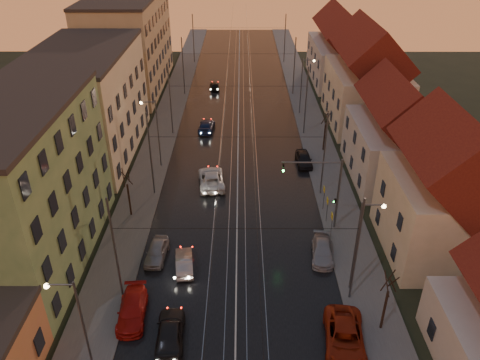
{
  "coord_description": "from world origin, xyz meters",
  "views": [
    {
      "loc": [
        0.35,
        -17.22,
        25.62
      ],
      "look_at": [
        0.27,
        21.84,
        2.92
      ],
      "focal_mm": 35.0,
      "sensor_mm": 36.0,
      "label": 1
    }
  ],
  "objects_px": {
    "street_lamp_2": "(155,127)",
    "parked_left_3": "(157,251)",
    "driving_car_3": "(206,126)",
    "driving_car_4": "(215,86)",
    "street_lamp_1": "(361,239)",
    "street_lamp_3": "(304,81)",
    "driving_car_2": "(211,179)",
    "street_lamp_0": "(78,323)",
    "traffic_light_mast": "(328,186)",
    "parked_left_2": "(132,310)",
    "parked_right_0": "(345,338)",
    "driving_car_1": "(184,262)",
    "driving_car_0": "(170,332)",
    "parked_right_1": "(322,251)",
    "parked_right_2": "(304,159)"
  },
  "relations": [
    {
      "from": "street_lamp_0",
      "to": "street_lamp_3",
      "type": "height_order",
      "value": "same"
    },
    {
      "from": "street_lamp_3",
      "to": "driving_car_1",
      "type": "distance_m",
      "value": 36.44
    },
    {
      "from": "driving_car_3",
      "to": "parked_left_2",
      "type": "relative_size",
      "value": 1.0
    },
    {
      "from": "street_lamp_1",
      "to": "street_lamp_3",
      "type": "bearing_deg",
      "value": 90.0
    },
    {
      "from": "driving_car_0",
      "to": "driving_car_3",
      "type": "distance_m",
      "value": 35.02
    },
    {
      "from": "driving_car_4",
      "to": "parked_left_3",
      "type": "xyz_separation_m",
      "value": [
        -2.79,
        -42.61,
        0.05
      ]
    },
    {
      "from": "driving_car_1",
      "to": "parked_right_1",
      "type": "relative_size",
      "value": 0.9
    },
    {
      "from": "traffic_light_mast",
      "to": "parked_left_2",
      "type": "xyz_separation_m",
      "value": [
        -15.44,
        -10.9,
        -3.91
      ]
    },
    {
      "from": "street_lamp_0",
      "to": "parked_left_3",
      "type": "relative_size",
      "value": 2.02
    },
    {
      "from": "driving_car_4",
      "to": "parked_left_3",
      "type": "bearing_deg",
      "value": 80.68
    },
    {
      "from": "driving_car_1",
      "to": "driving_car_4",
      "type": "distance_m",
      "value": 44.0
    },
    {
      "from": "traffic_light_mast",
      "to": "driving_car_3",
      "type": "xyz_separation_m",
      "value": [
        -12.22,
        21.99,
        -3.92
      ]
    },
    {
      "from": "traffic_light_mast",
      "to": "driving_car_1",
      "type": "relative_size",
      "value": 1.85
    },
    {
      "from": "driving_car_0",
      "to": "parked_right_0",
      "type": "relative_size",
      "value": 0.82
    },
    {
      "from": "street_lamp_2",
      "to": "parked_right_0",
      "type": "bearing_deg",
      "value": -57.23
    },
    {
      "from": "street_lamp_0",
      "to": "street_lamp_3",
      "type": "relative_size",
      "value": 1.0
    },
    {
      "from": "street_lamp_1",
      "to": "driving_car_2",
      "type": "distance_m",
      "value": 20.23
    },
    {
      "from": "street_lamp_1",
      "to": "street_lamp_3",
      "type": "xyz_separation_m",
      "value": [
        0.0,
        36.0,
        0.0
      ]
    },
    {
      "from": "traffic_light_mast",
      "to": "driving_car_3",
      "type": "distance_m",
      "value": 25.46
    },
    {
      "from": "traffic_light_mast",
      "to": "street_lamp_1",
      "type": "bearing_deg",
      "value": -82.09
    },
    {
      "from": "driving_car_2",
      "to": "street_lamp_0",
      "type": "bearing_deg",
      "value": 68.16
    },
    {
      "from": "street_lamp_0",
      "to": "driving_car_3",
      "type": "relative_size",
      "value": 1.7
    },
    {
      "from": "driving_car_4",
      "to": "parked_right_0",
      "type": "distance_m",
      "value": 53.08
    },
    {
      "from": "street_lamp_0",
      "to": "traffic_light_mast",
      "type": "height_order",
      "value": "street_lamp_0"
    },
    {
      "from": "street_lamp_2",
      "to": "driving_car_2",
      "type": "xyz_separation_m",
      "value": [
        6.31,
        -4.16,
        -4.11
      ]
    },
    {
      "from": "parked_left_2",
      "to": "parked_right_0",
      "type": "relative_size",
      "value": 0.84
    },
    {
      "from": "street_lamp_2",
      "to": "driving_car_0",
      "type": "relative_size",
      "value": 1.72
    },
    {
      "from": "driving_car_3",
      "to": "driving_car_4",
      "type": "relative_size",
      "value": 1.28
    },
    {
      "from": "parked_left_2",
      "to": "parked_right_0",
      "type": "xyz_separation_m",
      "value": [
        14.76,
        -2.61,
        0.1
      ]
    },
    {
      "from": "street_lamp_0",
      "to": "driving_car_3",
      "type": "bearing_deg",
      "value": 82.68
    },
    {
      "from": "street_lamp_2",
      "to": "parked_left_3",
      "type": "xyz_separation_m",
      "value": [
        2.37,
        -16.25,
        -4.21
      ]
    },
    {
      "from": "street_lamp_1",
      "to": "parked_right_0",
      "type": "height_order",
      "value": "street_lamp_1"
    },
    {
      "from": "street_lamp_2",
      "to": "parked_right_1",
      "type": "distance_m",
      "value": 23.35
    },
    {
      "from": "driving_car_0",
      "to": "parked_left_2",
      "type": "distance_m",
      "value": 3.69
    },
    {
      "from": "street_lamp_0",
      "to": "parked_left_3",
      "type": "xyz_separation_m",
      "value": [
        2.37,
        11.75,
        -4.21
      ]
    },
    {
      "from": "driving_car_2",
      "to": "parked_right_2",
      "type": "distance_m",
      "value": 11.38
    },
    {
      "from": "parked_right_0",
      "to": "street_lamp_2",
      "type": "bearing_deg",
      "value": 129.27
    },
    {
      "from": "traffic_light_mast",
      "to": "parked_left_2",
      "type": "distance_m",
      "value": 19.3
    },
    {
      "from": "driving_car_1",
      "to": "driving_car_2",
      "type": "relative_size",
      "value": 0.69
    },
    {
      "from": "driving_car_3",
      "to": "driving_car_4",
      "type": "height_order",
      "value": "driving_car_3"
    },
    {
      "from": "driving_car_2",
      "to": "driving_car_3",
      "type": "bearing_deg",
      "value": -91.21
    },
    {
      "from": "parked_right_0",
      "to": "parked_right_1",
      "type": "height_order",
      "value": "parked_right_0"
    },
    {
      "from": "street_lamp_3",
      "to": "parked_right_1",
      "type": "relative_size",
      "value": 1.85
    },
    {
      "from": "street_lamp_0",
      "to": "street_lamp_2",
      "type": "distance_m",
      "value": 28.0
    },
    {
      "from": "driving_car_3",
      "to": "parked_left_2",
      "type": "height_order",
      "value": "parked_left_2"
    },
    {
      "from": "driving_car_0",
      "to": "parked_left_3",
      "type": "distance_m",
      "value": 9.08
    },
    {
      "from": "driving_car_3",
      "to": "driving_car_4",
      "type": "xyz_separation_m",
      "value": [
        0.28,
        16.38,
        -0.06
      ]
    },
    {
      "from": "parked_left_3",
      "to": "parked_right_2",
      "type": "bearing_deg",
      "value": 53.17
    },
    {
      "from": "driving_car_1",
      "to": "driving_car_2",
      "type": "distance_m",
      "value": 13.55
    },
    {
      "from": "street_lamp_2",
      "to": "driving_car_3",
      "type": "xyz_separation_m",
      "value": [
        4.88,
        9.99,
        -4.2
      ]
    }
  ]
}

